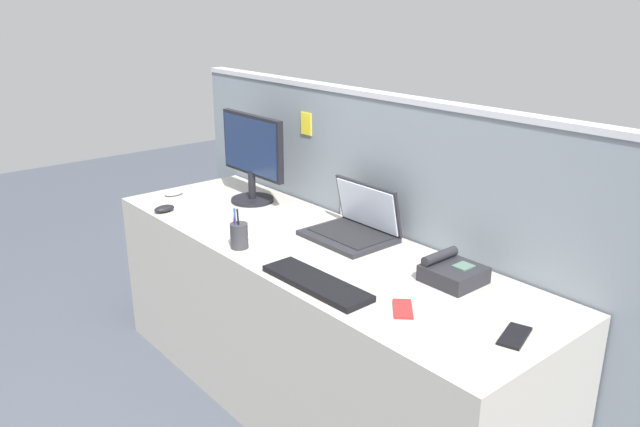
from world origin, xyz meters
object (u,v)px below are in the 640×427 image
at_px(desktop_monitor, 252,153).
at_px(cell_phone_white_slab, 252,229).
at_px(laptop, 355,225).
at_px(keyboard_main, 316,283).
at_px(computer_mouse_right_hand, 164,209).
at_px(desk_phone, 452,272).
at_px(pen_cup, 239,235).
at_px(computer_mouse_left_hand, 174,192).
at_px(cell_phone_black_slab, 515,336).
at_px(cell_phone_red_case, 403,309).

height_order(desktop_monitor, cell_phone_white_slab, desktop_monitor).
bearing_deg(laptop, desktop_monitor, -175.91).
xyz_separation_m(keyboard_main, computer_mouse_right_hand, (-1.08, -0.03, 0.01)).
xyz_separation_m(desk_phone, pen_cup, (-0.75, -0.40, 0.02)).
relative_size(desktop_monitor, cell_phone_white_slab, 3.42).
distance_m(computer_mouse_left_hand, cell_phone_black_slab, 1.93).
relative_size(laptop, computer_mouse_left_hand, 3.55).
xyz_separation_m(desk_phone, computer_mouse_left_hand, (-1.56, -0.27, -0.02)).
bearing_deg(desktop_monitor, cell_phone_black_slab, -5.66).
height_order(desktop_monitor, desk_phone, desktop_monitor).
bearing_deg(keyboard_main, desktop_monitor, 156.51).
distance_m(cell_phone_white_slab, cell_phone_black_slab, 1.26).
bearing_deg(computer_mouse_left_hand, cell_phone_white_slab, 2.86).
height_order(computer_mouse_right_hand, cell_phone_white_slab, computer_mouse_right_hand).
bearing_deg(pen_cup, cell_phone_white_slab, 131.77).
relative_size(laptop, pen_cup, 2.04).
bearing_deg(computer_mouse_right_hand, keyboard_main, -0.26).
height_order(pen_cup, cell_phone_red_case, pen_cup).
xyz_separation_m(desktop_monitor, cell_phone_red_case, (1.26, -0.28, -0.24)).
distance_m(computer_mouse_right_hand, cell_phone_black_slab, 1.74).
distance_m(desk_phone, cell_phone_red_case, 0.30).
relative_size(desk_phone, cell_phone_black_slab, 1.29).
xyz_separation_m(desktop_monitor, cell_phone_black_slab, (1.59, -0.16, -0.24)).
height_order(computer_mouse_left_hand, cell_phone_white_slab, computer_mouse_left_hand).
bearing_deg(computer_mouse_left_hand, laptop, 18.12).
bearing_deg(desk_phone, computer_mouse_left_hand, -170.19).
bearing_deg(desk_phone, cell_phone_red_case, -82.88).
height_order(desk_phone, cell_phone_red_case, desk_phone).
relative_size(desk_phone, pen_cup, 1.07).
distance_m(computer_mouse_left_hand, cell_phone_red_case, 1.60).
xyz_separation_m(laptop, keyboard_main, (0.26, -0.43, -0.04)).
bearing_deg(cell_phone_white_slab, keyboard_main, -48.07).
distance_m(desk_phone, pen_cup, 0.85).
relative_size(cell_phone_black_slab, cell_phone_red_case, 1.15).
relative_size(desk_phone, computer_mouse_left_hand, 1.87).
bearing_deg(desktop_monitor, laptop, 4.09).
distance_m(computer_mouse_right_hand, cell_phone_red_case, 1.40).
bearing_deg(cell_phone_black_slab, keyboard_main, -178.31).
bearing_deg(desktop_monitor, cell_phone_red_case, -12.71).
xyz_separation_m(computer_mouse_right_hand, cell_phone_white_slab, (0.47, 0.18, -0.01)).
distance_m(pen_cup, cell_phone_red_case, 0.80).
distance_m(laptop, cell_phone_red_case, 0.67).
xyz_separation_m(desk_phone, keyboard_main, (-0.28, -0.39, -0.02)).
xyz_separation_m(laptop, cell_phone_white_slab, (-0.34, -0.29, -0.05)).
bearing_deg(computer_mouse_right_hand, cell_phone_white_slab, 18.38).
bearing_deg(desk_phone, computer_mouse_right_hand, -162.55).
xyz_separation_m(cell_phone_black_slab, cell_phone_red_case, (-0.33, -0.13, 0.00)).
bearing_deg(cell_phone_white_slab, computer_mouse_right_hand, 165.51).
height_order(laptop, desk_phone, laptop).
relative_size(desktop_monitor, laptop, 1.29).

